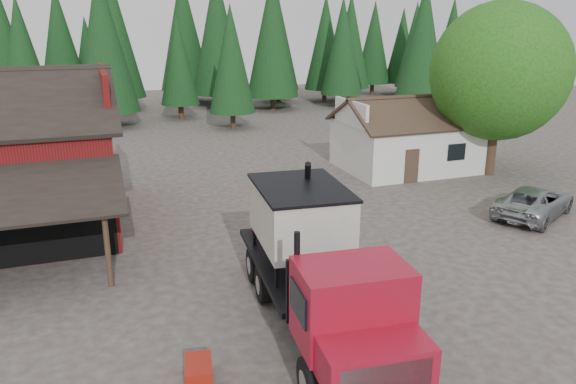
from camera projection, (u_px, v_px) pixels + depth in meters
name	position (u px, v px, depth m)	size (l,w,h in m)	color
ground	(278.00, 287.00, 19.94)	(120.00, 120.00, 0.00)	#403732
farmhouse	(407.00, 143.00, 35.31)	(8.60, 6.42, 4.65)	silver
deciduous_tree	(500.00, 77.00, 32.63)	(8.00, 8.00, 10.20)	#382619
conifer_backdrop	(148.00, 111.00, 57.72)	(76.00, 16.00, 16.00)	black
near_pine_b	(231.00, 59.00, 47.11)	(3.96, 3.96, 10.40)	#382619
near_pine_c	(423.00, 46.00, 48.35)	(4.84, 4.84, 12.40)	#382619
near_pine_d	(103.00, 40.00, 47.05)	(5.28, 5.28, 13.40)	#382619
feed_truck	(317.00, 262.00, 16.75)	(3.67, 10.60, 4.69)	black
silver_car	(534.00, 201.00, 26.92)	(2.46, 5.34, 1.48)	#9EA1A5
equip_box	(199.00, 372.00, 14.65)	(0.70, 1.10, 0.60)	maroon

